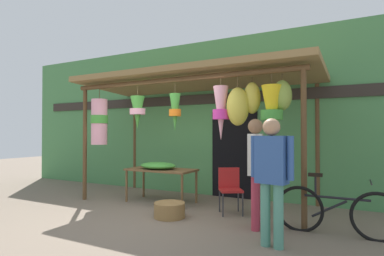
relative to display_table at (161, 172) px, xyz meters
name	(u,v)px	position (x,y,z in m)	size (l,w,h in m)	color
ground_plane	(153,215)	(0.47, -0.95, -0.65)	(30.00, 30.00, 0.00)	#756656
shop_facade	(207,118)	(0.47, 1.35, 1.22)	(12.12, 0.29, 3.76)	#47844C
market_stall_canopy	(194,91)	(0.76, 0.09, 1.72)	(5.23, 2.30, 2.77)	brown
display_table	(161,172)	(0.00, 0.00, 0.00)	(1.50, 0.71, 0.72)	brown
flower_heap_on_table	(158,166)	(-0.03, -0.07, 0.15)	(0.82, 0.57, 0.15)	green
folding_chair	(230,186)	(1.65, -0.15, -0.15)	(0.55, 0.55, 0.84)	#AD1E1E
wicker_basket_by_table	(169,210)	(0.81, -0.96, -0.52)	(0.55, 0.55, 0.26)	olive
parked_bicycle	(336,212)	(3.49, -0.65, -0.31)	(1.75, 0.44, 0.92)	black
vendor_in_orange	(272,171)	(2.78, -1.56, 0.35)	(0.59, 0.28, 1.69)	#4C8E7A
customer_foreground	(256,163)	(2.36, -0.88, 0.37)	(0.30, 0.58, 1.72)	#B23347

